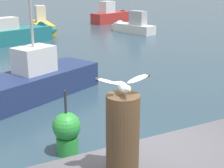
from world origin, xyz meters
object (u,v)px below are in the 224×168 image
at_px(seagull, 123,85).
at_px(channel_buoy, 67,131).
at_px(boat_red, 113,15).
at_px(boat_white, 131,26).
at_px(boat_yellow, 43,27).
at_px(boat_teal, 16,34).
at_px(mooring_post, 123,135).
at_px(boat_navy, 8,90).

relative_size(seagull, channel_buoy, 0.44).
distance_m(boat_red, boat_white, 5.75).
xyz_separation_m(boat_red, boat_white, (-1.54, -5.53, -0.13)).
bearing_deg(boat_yellow, boat_teal, -129.49).
relative_size(mooring_post, boat_yellow, 0.19).
bearing_deg(boat_navy, boat_white, 46.01).
relative_size(seagull, boat_navy, 0.10).
relative_size(boat_red, channel_buoy, 3.29).
distance_m(mooring_post, boat_yellow, 18.97).
bearing_deg(boat_teal, channel_buoy, -97.10).
relative_size(boat_yellow, boat_white, 1.23).
xyz_separation_m(boat_teal, boat_navy, (-2.16, -9.60, -0.05)).
height_order(boat_yellow, channel_buoy, boat_yellow).
xyz_separation_m(seagull, boat_navy, (-0.23, 6.10, -1.85)).
bearing_deg(boat_yellow, channel_buoy, -103.94).
relative_size(seagull, boat_teal, 0.10).
relative_size(boat_red, boat_teal, 0.72).
distance_m(boat_white, boat_navy, 14.07).
height_order(mooring_post, boat_yellow, mooring_post).
relative_size(boat_white, boat_navy, 0.67).
height_order(mooring_post, boat_white, mooring_post).
relative_size(mooring_post, boat_white, 0.24).
height_order(mooring_post, seagull, seagull).
xyz_separation_m(mooring_post, boat_white, (9.54, 16.22, -1.30)).
bearing_deg(channel_buoy, boat_yellow, 76.06).
xyz_separation_m(boat_yellow, boat_navy, (-4.43, -12.36, -0.01)).
bearing_deg(boat_teal, boat_yellow, 50.51).
bearing_deg(mooring_post, seagull, -99.69).
distance_m(mooring_post, boat_navy, 6.24).
relative_size(boat_white, boat_teal, 0.63).
xyz_separation_m(seagull, boat_yellow, (4.20, 18.46, -1.84)).
relative_size(mooring_post, boat_navy, 0.16).
bearing_deg(boat_navy, boat_red, 54.16).
relative_size(seagull, boat_red, 0.13).
distance_m(seagull, boat_teal, 15.93).
xyz_separation_m(mooring_post, boat_teal, (1.93, 15.70, -1.24)).
xyz_separation_m(boat_white, channel_buoy, (-9.20, -13.35, 0.03)).
distance_m(boat_red, boat_yellow, 7.62).
bearing_deg(boat_teal, seagull, -97.01).
bearing_deg(boat_navy, seagull, -87.82).
xyz_separation_m(seagull, boat_white, (9.54, 16.22, -1.86)).
xyz_separation_m(boat_red, boat_navy, (-11.31, -15.65, -0.12)).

